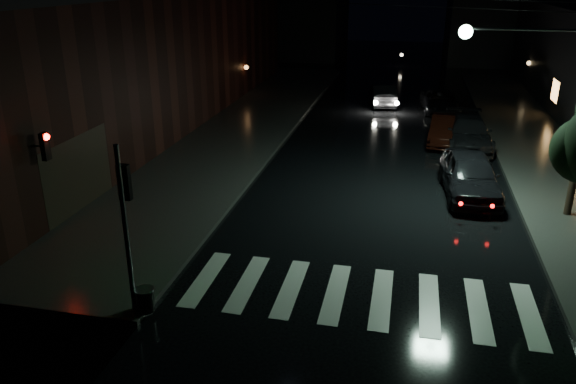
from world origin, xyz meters
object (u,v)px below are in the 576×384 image
Objects in this scene: parked_car_a at (470,175)px; oncoming_car at (383,95)px; parked_car_b at (446,130)px; parked_car_c at (468,133)px; parked_car_d at (441,102)px.

oncoming_car is at bearing 101.05° from parked_car_a.
parked_car_a reaches higher than parked_car_b.
parked_car_b is (-0.56, 6.95, -0.13)m from parked_car_a.
parked_car_c reaches higher than parked_car_b.
parked_car_a is at bearing 97.26° from oncoming_car.
parked_car_b reaches higher than oncoming_car.
parked_car_b is at bearing -95.49° from parked_car_d.
parked_car_b is 1.08m from parked_car_c.
parked_car_b is 1.01× the size of oncoming_car.
parked_car_a is 0.96× the size of parked_car_c.
parked_car_b is 0.90× the size of parked_car_d.
oncoming_car is (-4.06, 15.00, -0.14)m from parked_car_a.
oncoming_car is (-3.50, 1.16, 0.03)m from parked_car_d.
parked_car_b is at bearing 156.00° from parked_car_c.
parked_car_c is (1.00, -0.41, 0.04)m from parked_car_b.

